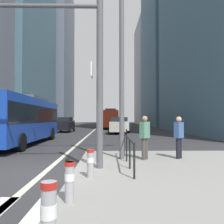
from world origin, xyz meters
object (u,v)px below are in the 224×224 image
(bollard_right, at_px, (90,162))
(pedestrian_walking, at_px, (145,135))
(car_oncoming_far, at_px, (70,122))
(traffic_signal_gantry, at_px, (38,48))
(city_bus_blue_oncoming, at_px, (22,118))
(city_bus_red_receding, at_px, (111,118))
(car_oncoming_mid, at_px, (65,124))
(car_receding_near, at_px, (117,125))
(car_receding_far, at_px, (121,125))
(bollard_front, at_px, (49,216))
(bollard_left, at_px, (69,180))
(city_bus_red_distant, at_px, (109,118))
(pedestrian_waiting, at_px, (179,135))
(street_lamp_post, at_px, (122,33))

(bollard_right, bearing_deg, pedestrian_walking, 55.09)
(car_oncoming_far, xyz_separation_m, traffic_signal_gantry, (6.58, -47.25, 3.12))
(city_bus_blue_oncoming, xyz_separation_m, city_bus_red_receding, (6.35, 25.44, -0.00))
(car_oncoming_mid, bearing_deg, traffic_signal_gantry, -81.85)
(car_oncoming_mid, xyz_separation_m, bollard_right, (5.11, -24.01, -0.41))
(car_oncoming_mid, bearing_deg, car_receding_near, -28.87)
(car_receding_near, bearing_deg, city_bus_red_receding, 92.41)
(car_receding_far, distance_m, pedestrian_walking, 20.60)
(car_receding_far, distance_m, bollard_front, 27.25)
(pedestrian_walking, bearing_deg, city_bus_red_receding, 91.77)
(car_oncoming_far, bearing_deg, pedestrian_walking, -77.20)
(bollard_front, bearing_deg, pedestrian_walking, 71.76)
(bollard_right, relative_size, pedestrian_walking, 0.45)
(car_receding_near, xyz_separation_m, bollard_left, (-1.84, -22.22, -0.40))
(car_receding_near, height_order, bollard_front, car_receding_near)
(car_receding_near, distance_m, bollard_right, 20.39)
(car_receding_far, height_order, pedestrian_walking, car_receding_far)
(city_bus_red_distant, bearing_deg, city_bus_red_receding, -89.79)
(city_bus_red_receding, relative_size, bollard_left, 13.45)
(pedestrian_waiting, bearing_deg, street_lamp_post, -179.41)
(car_receding_far, bearing_deg, car_oncoming_mid, 175.18)
(street_lamp_post, height_order, bollard_right, street_lamp_post)
(bollard_front, bearing_deg, city_bus_red_receding, 88.29)
(car_receding_near, height_order, bollard_left, car_receding_near)
(bollard_front, height_order, pedestrian_walking, pedestrian_walking)
(car_receding_far, relative_size, bollard_front, 5.07)
(traffic_signal_gantry, distance_m, pedestrian_waiting, 6.30)
(bollard_right, bearing_deg, city_bus_red_distant, 89.03)
(city_bus_red_receding, xyz_separation_m, car_receding_far, (1.25, -11.68, -0.84))
(city_bus_red_receding, relative_size, car_oncoming_mid, 2.41)
(city_bus_blue_oncoming, relative_size, car_oncoming_mid, 2.46)
(city_bus_red_distant, distance_m, traffic_signal_gantry, 51.72)
(car_oncoming_mid, distance_m, pedestrian_walking, 22.36)
(city_bus_blue_oncoming, xyz_separation_m, car_oncoming_far, (-3.03, 38.85, -0.85))
(car_oncoming_mid, height_order, pedestrian_walking, car_oncoming_mid)
(bollard_left, bearing_deg, street_lamp_post, 74.94)
(city_bus_red_receding, height_order, car_receding_far, city_bus_red_receding)
(street_lamp_post, bearing_deg, traffic_signal_gantry, -148.82)
(car_receding_far, bearing_deg, bollard_left, -95.58)
(car_receding_far, bearing_deg, street_lamp_post, -93.24)
(traffic_signal_gantry, xyz_separation_m, street_lamp_post, (2.90, 1.76, 1.17))
(city_bus_red_distant, distance_m, bollard_front, 56.60)
(street_lamp_post, distance_m, bollard_left, 6.90)
(city_bus_blue_oncoming, relative_size, car_oncoming_far, 2.41)
(traffic_signal_gantry, xyz_separation_m, pedestrian_waiting, (5.24, 1.78, -3.01))
(city_bus_red_distant, bearing_deg, pedestrian_walking, -88.78)
(city_bus_red_distant, xyz_separation_m, bollard_right, (-0.89, -52.83, -1.25))
(car_receding_near, bearing_deg, bollard_left, -94.74)
(bollard_front, height_order, bollard_left, bollard_front)
(traffic_signal_gantry, relative_size, street_lamp_post, 0.77)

